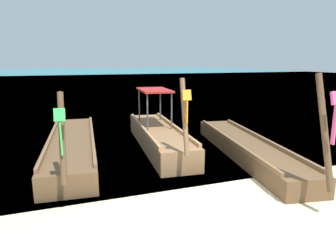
% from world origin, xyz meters
% --- Properties ---
extents(ground, '(120.00, 120.00, 0.00)m').
position_xyz_m(ground, '(0.00, 0.00, 0.00)').
color(ground, beige).
extents(sea_water, '(120.00, 120.00, 0.00)m').
position_xyz_m(sea_water, '(0.00, 61.12, 0.00)').
color(sea_water, '#147A89').
rests_on(sea_water, ground).
extents(longtail_boat_green_ribbon, '(1.78, 6.85, 2.24)m').
position_xyz_m(longtail_boat_green_ribbon, '(-2.58, 4.49, 0.29)').
color(longtail_boat_green_ribbon, brown).
rests_on(longtail_boat_green_ribbon, ground).
extents(longtail_boat_orange_ribbon, '(1.60, 5.71, 2.43)m').
position_xyz_m(longtail_boat_orange_ribbon, '(0.16, 4.47, 0.38)').
color(longtail_boat_orange_ribbon, olive).
rests_on(longtail_boat_orange_ribbon, ground).
extents(longtail_boat_pink_ribbon, '(2.12, 6.76, 2.60)m').
position_xyz_m(longtail_boat_pink_ribbon, '(2.33, 2.61, 0.26)').
color(longtail_boat_pink_ribbon, brown).
rests_on(longtail_boat_pink_ribbon, ground).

